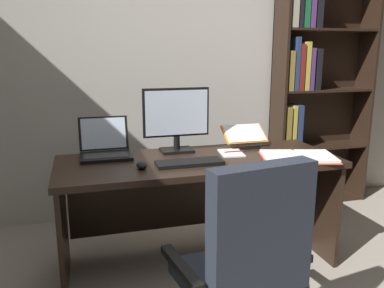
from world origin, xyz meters
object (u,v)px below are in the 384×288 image
Objects in this scene: office_chair at (244,279)px; computer_mouse at (142,165)px; laptop at (105,148)px; keyboard at (190,163)px; notepad at (231,153)px; bookshelf at (310,92)px; pen at (234,151)px; reading_stand_with_book at (245,136)px; desk at (195,184)px; open_binder at (298,157)px; monitor at (176,120)px.

office_chair is 0.93m from computer_mouse.
keyboard is at bearing -35.63° from laptop.
keyboard is at bearing -152.22° from notepad.
bookshelf reaches higher than notepad.
laptop reaches higher than pen.
reading_stand_with_book is at bearing 25.07° from computer_mouse.
bookshelf is at bearing 29.41° from computer_mouse.
open_binder reaches higher than desk.
desk is at bearing -14.53° from laptop.
office_chair is at bearing -107.38° from notepad.
desk is at bearing 26.73° from computer_mouse.
computer_mouse is (-0.34, 0.79, 0.35)m from office_chair.
notepad is at bearing 15.82° from computer_mouse.
bookshelf is at bearing 33.21° from reading_stand_with_book.
open_binder is (1.22, -0.40, -0.04)m from laptop.
monitor is 0.86× the size of open_binder.
monitor is 1.11× the size of keyboard.
desk is 1.63m from bookshelf.
monitor is (-0.04, 1.13, 0.56)m from office_chair.
laptop reaches higher than open_binder.
reading_stand_with_book is 0.60× the size of open_binder.
laptop is at bearing 118.52° from computer_mouse.
monitor reaches higher than desk.
reading_stand_with_book is at bearing 23.53° from desk.
keyboard is (0.49, -0.35, -0.04)m from laptop.
keyboard reaches higher than notepad.
office_chair reaches higher than keyboard.
open_binder reaches higher than notepad.
laptop reaches higher than computer_mouse.
desk is 0.66m from laptop.
pen is at bearing 26.48° from keyboard.
desk is 1.00m from office_chair.
notepad is (-0.38, 0.23, -0.01)m from open_binder.
open_binder is (0.73, -0.39, -0.21)m from monitor.
desk is at bearing 64.18° from keyboard.
computer_mouse is at bearing -154.93° from reading_stand_with_book.
bookshelf is 6.76× the size of reading_stand_with_book.
laptop is 0.86m from notepad.
desk is 0.50m from computer_mouse.
monitor reaches higher than office_chair.
laptop is 2.38× the size of pen.
open_binder is (0.69, 0.74, 0.34)m from office_chair.
reading_stand_with_book is (1.03, 0.04, 0.02)m from laptop.
office_chair is at bearing -108.44° from pen.
laptop is 0.62× the size of open_binder.
office_chair is 9.66× the size of computer_mouse.
desk is at bearing 176.40° from notepad.
desk is 3.94× the size of monitor.
pen is (0.27, -0.02, 0.22)m from desk.
monitor is at bearing 155.38° from notepad.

